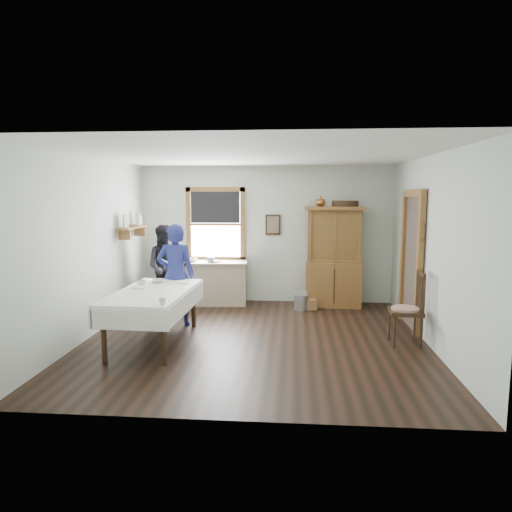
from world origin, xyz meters
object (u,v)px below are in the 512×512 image
object	(u,v)px
china_hutch	(334,257)
dining_table	(154,317)
work_counter	(209,283)
wicker_basket	(307,304)
spindle_chair	(406,308)
pail	(301,302)
figure_dark	(167,270)
woman_blue	(176,279)

from	to	relation	value
china_hutch	dining_table	xyz separation A→B (m)	(-2.77, -2.49, -0.57)
work_counter	wicker_basket	distance (m)	1.96
spindle_chair	pail	world-z (taller)	spindle_chair
china_hutch	dining_table	world-z (taller)	china_hutch
pail	china_hutch	bearing A→B (deg)	30.23
china_hutch	wicker_basket	size ratio (longest dim) A/B	6.03
wicker_basket	figure_dark	world-z (taller)	figure_dark
dining_table	woman_blue	world-z (taller)	woman_blue
spindle_chair	woman_blue	distance (m)	3.60
pail	woman_blue	xyz separation A→B (m)	(-2.07, -1.18, 0.63)
dining_table	figure_dark	distance (m)	2.10
spindle_chair	wicker_basket	xyz separation A→B (m)	(-1.34, 1.92, -0.44)
dining_table	figure_dark	bearing A→B (deg)	100.42
pail	wicker_basket	size ratio (longest dim) A/B	0.92
wicker_basket	figure_dark	bearing A→B (deg)	-177.13
work_counter	wicker_basket	bearing A→B (deg)	-12.68
china_hutch	figure_dark	bearing A→B (deg)	-169.53
work_counter	wicker_basket	size ratio (longest dim) A/B	4.65
woman_blue	spindle_chair	bearing A→B (deg)	160.87
dining_table	spindle_chair	xyz separation A→B (m)	(3.61, 0.25, 0.15)
spindle_chair	work_counter	bearing A→B (deg)	150.26
work_counter	woman_blue	size ratio (longest dim) A/B	0.95
dining_table	pail	xyz separation A→B (m)	(2.15, 2.13, -0.24)
dining_table	spindle_chair	distance (m)	3.62
china_hutch	wicker_basket	xyz separation A→B (m)	(-0.50, -0.32, -0.87)
dining_table	woman_blue	distance (m)	1.03
spindle_chair	figure_dark	xyz separation A→B (m)	(-3.98, 1.79, 0.20)
dining_table	spindle_chair	world-z (taller)	spindle_chair
china_hutch	spindle_chair	xyz separation A→B (m)	(0.84, -2.24, -0.42)
china_hutch	spindle_chair	distance (m)	2.43
spindle_chair	pail	xyz separation A→B (m)	(-1.45, 1.88, -0.39)
work_counter	pail	distance (m)	1.84
figure_dark	dining_table	bearing A→B (deg)	-89.32
work_counter	china_hutch	xyz separation A→B (m)	(2.41, 0.05, 0.54)
work_counter	spindle_chair	distance (m)	3.92
pail	wicker_basket	world-z (taller)	pail
china_hutch	figure_dark	xyz separation A→B (m)	(-3.14, -0.45, -0.23)
figure_dark	woman_blue	bearing A→B (deg)	-76.97
work_counter	china_hutch	bearing A→B (deg)	-3.45
work_counter	woman_blue	xyz separation A→B (m)	(-0.28, -1.49, 0.35)
pail	wicker_basket	distance (m)	0.13
spindle_chair	wicker_basket	bearing A→B (deg)	129.12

